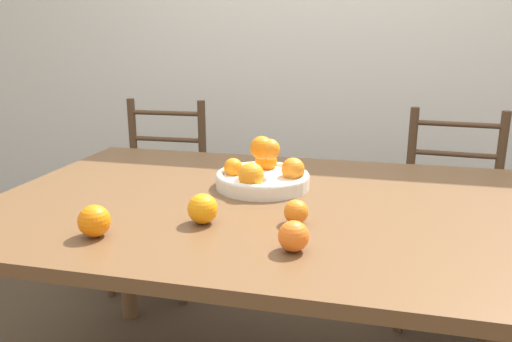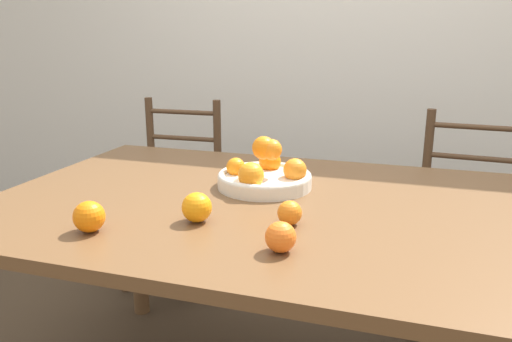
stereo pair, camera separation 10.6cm
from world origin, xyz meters
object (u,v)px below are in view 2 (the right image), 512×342
object	(u,v)px
fruit_bowl	(265,175)
orange_loose_2	(281,237)
chair_right	(466,227)
chair_left	(175,196)
orange_loose_0	(89,217)
orange_loose_1	(197,207)
orange_loose_3	(290,213)

from	to	relation	value
fruit_bowl	orange_loose_2	size ratio (longest dim) A/B	4.22
chair_right	orange_loose_2	bearing A→B (deg)	-110.09
fruit_bowl	orange_loose_2	world-z (taller)	fruit_bowl
orange_loose_2	chair_left	world-z (taller)	chair_left
orange_loose_0	chair_left	world-z (taller)	chair_left
orange_loose_2	fruit_bowl	bearing A→B (deg)	110.84
fruit_bowl	orange_loose_1	bearing A→B (deg)	-103.45
fruit_bowl	orange_loose_1	size ratio (longest dim) A/B	3.80
orange_loose_2	orange_loose_3	distance (m)	0.17
chair_left	chair_right	size ratio (longest dim) A/B	1.00
orange_loose_2	chair_right	distance (m)	1.34
fruit_bowl	orange_loose_3	distance (m)	0.33
fruit_bowl	orange_loose_1	xyz separation A→B (m)	(-0.08, -0.35, -0.00)
orange_loose_1	chair_left	distance (m)	1.28
orange_loose_1	chair_left	bearing A→B (deg)	120.12
orange_loose_0	chair_left	xyz separation A→B (m)	(-0.39, 1.21, -0.36)
orange_loose_0	orange_loose_3	xyz separation A→B (m)	(0.47, 0.20, -0.01)
fruit_bowl	orange_loose_0	bearing A→B (deg)	-122.27
orange_loose_3	fruit_bowl	bearing A→B (deg)	117.88
orange_loose_0	orange_loose_3	distance (m)	0.51
fruit_bowl	orange_loose_3	size ratio (longest dim) A/B	4.70
orange_loose_0	orange_loose_2	distance (m)	0.49
orange_loose_0	orange_loose_1	distance (m)	0.27
orange_loose_2	orange_loose_3	bearing A→B (deg)	97.06
chair_right	chair_left	bearing A→B (deg)	-176.22
fruit_bowl	chair_right	bearing A→B (deg)	45.67
chair_right	orange_loose_1	bearing A→B (deg)	-122.54
orange_loose_3	chair_left	bearing A→B (deg)	130.29
orange_loose_1	orange_loose_2	world-z (taller)	orange_loose_1
orange_loose_0	orange_loose_2	size ratio (longest dim) A/B	1.11
orange_loose_3	orange_loose_1	bearing A→B (deg)	-167.27
orange_loose_0	orange_loose_1	world-z (taller)	same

